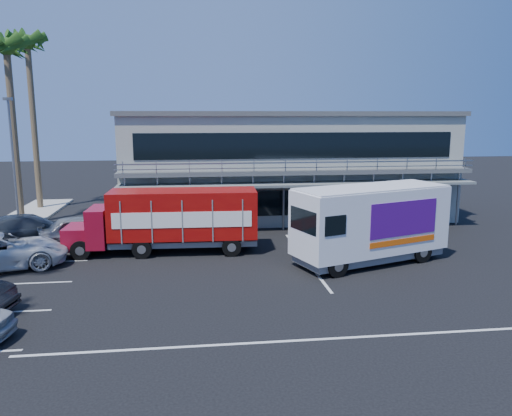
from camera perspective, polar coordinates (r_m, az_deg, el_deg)
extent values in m
plane|color=black|center=(22.01, 2.20, -8.17)|extent=(120.00, 120.00, 0.00)
cube|color=#A6A99B|center=(36.31, 3.11, 4.94)|extent=(22.00, 10.00, 7.00)
cube|color=#515454|center=(36.13, 3.17, 10.71)|extent=(22.40, 10.40, 0.30)
cube|color=#515454|center=(30.83, 4.95, 4.09)|extent=(22.00, 1.20, 0.25)
cube|color=gray|center=(30.25, 5.18, 4.91)|extent=(22.00, 0.08, 0.90)
cube|color=slate|center=(30.63, 5.04, 2.73)|extent=(22.00, 1.80, 0.15)
cube|color=black|center=(31.68, 4.67, 0.62)|extent=(20.00, 0.06, 1.60)
cube|color=black|center=(31.26, 4.77, 7.13)|extent=(20.00, 0.06, 1.60)
cylinder|color=brown|center=(35.45, -25.88, 7.01)|extent=(0.44, 0.44, 11.00)
sphere|color=#164614|center=(35.65, -26.65, 16.17)|extent=(1.10, 1.10, 1.10)
cylinder|color=brown|center=(40.79, -24.02, 8.20)|extent=(0.44, 0.44, 12.00)
sphere|color=#164614|center=(41.09, -24.70, 16.84)|extent=(1.10, 1.10, 1.10)
cylinder|color=gray|center=(33.50, -25.94, 4.27)|extent=(0.14, 0.14, 8.00)
cube|color=gray|center=(33.37, -26.51, 11.10)|extent=(0.50, 0.25, 0.18)
cube|color=maroon|center=(27.13, -19.54, -3.11)|extent=(1.38, 2.15, 1.12)
cube|color=maroon|center=(26.78, -17.47, -2.03)|extent=(1.02, 2.37, 1.96)
cube|color=black|center=(26.66, -17.54, -0.85)|extent=(0.12, 1.99, 0.65)
cube|color=#9B0E09|center=(26.06, -8.28, -0.62)|extent=(7.56, 2.60, 2.43)
cube|color=slate|center=(26.38, -8.19, -3.71)|extent=(7.55, 2.25, 0.28)
cube|color=white|center=(24.92, -8.42, -1.36)|extent=(6.88, 0.28, 0.79)
cube|color=white|center=(27.23, -8.14, -0.33)|extent=(6.88, 0.28, 0.79)
cylinder|color=black|center=(26.20, -19.43, -4.59)|extent=(0.98, 0.31, 0.97)
cylinder|color=black|center=(28.14, -18.41, -3.50)|extent=(0.98, 0.31, 0.97)
cylinder|color=black|center=(25.62, -12.92, -4.59)|extent=(0.98, 0.31, 0.97)
cylinder|color=black|center=(27.59, -12.35, -3.47)|extent=(0.98, 0.31, 0.97)
cylinder|color=black|center=(25.39, -2.80, -4.46)|extent=(0.98, 0.31, 0.97)
cylinder|color=black|center=(27.38, -2.98, -3.34)|extent=(0.98, 0.31, 0.97)
cube|color=white|center=(24.57, 12.97, -1.31)|extent=(8.07, 5.01, 3.05)
cube|color=slate|center=(24.96, 12.81, -5.10)|extent=(7.69, 4.66, 0.38)
cube|color=black|center=(22.31, 5.45, -1.42)|extent=(0.77, 2.04, 1.04)
cube|color=white|center=(24.30, 13.12, 2.29)|extent=(7.90, 4.91, 0.09)
cube|color=#4C0D79|center=(24.12, 16.58, -1.17)|extent=(3.71, 1.34, 1.64)
cube|color=#4C0D79|center=(26.07, 12.63, -0.12)|extent=(3.71, 1.34, 1.64)
cube|color=#F2590C|center=(24.36, 16.46, -3.68)|extent=(3.71, 1.33, 0.27)
cylinder|color=black|center=(22.45, 9.26, -6.52)|extent=(1.08, 0.61, 1.05)
cylinder|color=black|center=(24.28, 6.07, -5.13)|extent=(1.08, 0.61, 1.05)
cylinder|color=black|center=(25.62, 18.44, -4.78)|extent=(1.08, 0.61, 1.05)
cylinder|color=black|center=(27.24, 15.02, -3.69)|extent=(1.08, 0.61, 1.05)
imported|color=#2D343C|center=(30.25, -24.44, -2.26)|extent=(6.25, 4.25, 1.68)
imported|color=gray|center=(29.10, -19.03, -2.39)|extent=(5.21, 3.24, 1.65)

